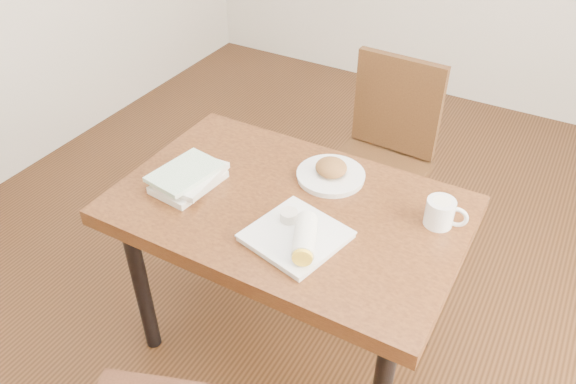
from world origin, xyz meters
The scene contains 7 objects.
ground centered at (0.00, 0.00, -0.01)m, with size 4.00×5.00×0.01m, color #472814.
table centered at (0.00, 0.00, 0.66)m, with size 1.18×0.76×0.75m.
chair_far centered at (0.06, 0.77, 0.55)m, with size 0.44×0.44×0.95m.
plate_scone centered at (0.06, 0.20, 0.77)m, with size 0.25×0.25×0.08m.
coffee_mug centered at (0.48, 0.15, 0.80)m, with size 0.14×0.09×0.09m.
plate_burrito centered at (0.12, -0.15, 0.78)m, with size 0.33×0.33×0.09m.
book_stack centered at (-0.36, -0.08, 0.78)m, with size 0.21×0.27×0.06m.
Camera 1 is at (0.73, -1.29, 1.95)m, focal length 35.00 mm.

